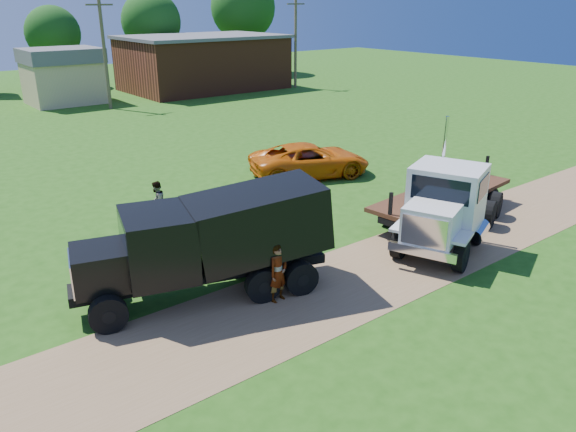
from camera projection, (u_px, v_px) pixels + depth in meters
ground at (350, 281)px, 18.11m from camera, size 140.00×140.00×0.00m
dirt_track at (350, 281)px, 18.10m from camera, size 120.00×4.20×0.01m
white_semi_tractor at (447, 206)px, 20.14m from camera, size 7.67×4.92×4.59m
black_dump_truck at (213, 239)px, 16.71m from camera, size 7.85×4.27×3.34m
orange_pickup at (310, 160)px, 28.69m from camera, size 6.73×4.73×1.70m
flatbed_trailer at (442, 198)px, 23.25m from camera, size 7.76×3.08×1.94m
spectator_a at (278, 273)px, 16.63m from camera, size 0.74×0.55×1.84m
spectator_b at (157, 202)px, 22.72m from camera, size 1.05×1.02×1.71m
brick_building at (203, 62)px, 56.89m from camera, size 15.40×10.40×5.30m
tan_shed at (63, 75)px, 48.88m from camera, size 6.20×5.40×4.70m
utility_poles at (104, 50)px, 45.55m from camera, size 42.20×0.28×9.00m
tree_row at (47, 20)px, 55.29m from camera, size 58.39×10.79×11.63m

